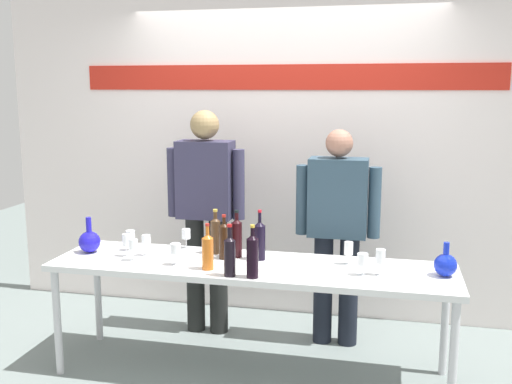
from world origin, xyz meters
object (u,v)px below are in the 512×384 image
presenter_left (206,207)px  wine_glass_right_2 (363,260)px  wine_glass_left_0 (133,245)px  wine_glass_left_2 (127,241)px  presenter_right (337,224)px  wine_bottle_6 (224,240)px  wine_glass_left_4 (175,249)px  wine_bottle_1 (215,234)px  wine_bottle_4 (230,255)px  wine_glass_left_3 (130,236)px  wine_glass_right_1 (349,249)px  wine_bottle_2 (208,250)px  display_table (251,272)px  wine_glass_left_5 (186,234)px  decanter_blue_right (445,265)px  wine_glass_right_0 (380,257)px  wine_bottle_3 (260,239)px  wine_bottle_0 (252,255)px  wine_glass_left_1 (146,241)px  wine_bottle_5 (237,237)px  decanter_blue_left (90,241)px

presenter_left → wine_glass_right_2: presenter_left is taller
wine_glass_left_0 → wine_glass_left_2: 0.12m
presenter_right → wine_glass_left_2: 1.49m
wine_bottle_6 → wine_glass_left_4: size_ratio=2.11×
wine_glass_left_4 → wine_bottle_1: bearing=61.0°
wine_bottle_4 → wine_glass_left_3: wine_bottle_4 is taller
presenter_left → wine_glass_right_1: presenter_left is taller
wine_bottle_2 → wine_glass_right_2: 0.96m
display_table → wine_glass_left_5: wine_glass_left_5 is taller
decanter_blue_right → presenter_right: bearing=139.6°
display_table → wine_glass_right_0: 0.84m
wine_bottle_3 → wine_glass_left_2: (-0.89, -0.12, -0.03)m
wine_bottle_0 → wine_bottle_2: wine_bottle_0 is taller
wine_bottle_2 → wine_glass_right_1: size_ratio=1.98×
display_table → presenter_right: (0.50, 0.62, 0.21)m
wine_bottle_0 → wine_bottle_4: size_ratio=1.01×
wine_glass_right_0 → display_table: bearing=176.7°
display_table → wine_bottle_4: (-0.07, -0.26, 0.19)m
decanter_blue_right → wine_glass_right_2: bearing=-169.3°
wine_bottle_6 → wine_glass_left_1: 0.54m
wine_bottle_5 → wine_bottle_6: bearing=-138.0°
presenter_left → wine_glass_right_1: (1.11, -0.49, -0.13)m
wine_glass_left_3 → decanter_blue_left: bearing=-157.7°
wine_bottle_5 → wine_bottle_6: wine_bottle_5 is taller
wine_glass_left_2 → wine_glass_right_0: 1.67m
wine_bottle_1 → wine_glass_left_5: wine_bottle_1 is taller
wine_bottle_6 → wine_glass_right_0: (1.02, -0.13, -0.02)m
wine_bottle_1 → wine_glass_right_0: bearing=-11.9°
decanter_blue_left → wine_glass_right_0: 1.97m
wine_bottle_1 → wine_bottle_6: (0.09, -0.11, -0.01)m
wine_glass_left_4 → wine_bottle_6: bearing=37.4°
wine_bottle_4 → wine_glass_left_3: bearing=154.7°
wine_bottle_3 → wine_bottle_5: 0.17m
wine_glass_left_0 → wine_glass_right_1: wine_glass_right_1 is taller
wine_bottle_6 → wine_bottle_5: bearing=42.0°
decanter_blue_left → wine_glass_right_1: bearing=3.7°
wine_bottle_5 → wine_glass_right_1: bearing=-0.5°
wine_bottle_0 → wine_glass_right_1: size_ratio=2.18×
wine_bottle_6 → wine_glass_left_5: wine_bottle_6 is taller
wine_bottle_6 → wine_glass_left_0: (-0.57, -0.17, -0.02)m
presenter_left → wine_bottle_2: size_ratio=5.83×
wine_bottle_2 → wine_glass_left_4: 0.23m
wine_bottle_5 → presenter_right: bearing=37.4°
wine_bottle_4 → wine_glass_right_2: wine_bottle_4 is taller
decanter_blue_left → wine_bottle_1: bearing=11.0°
decanter_blue_left → wine_glass_left_4: (0.68, -0.15, 0.03)m
wine_bottle_6 → wine_glass_left_1: size_ratio=2.10×
display_table → wine_bottle_0: wine_bottle_0 is taller
wine_glass_right_1 → wine_bottle_4: bearing=-149.7°
wine_bottle_1 → wine_glass_left_3: size_ratio=2.15×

